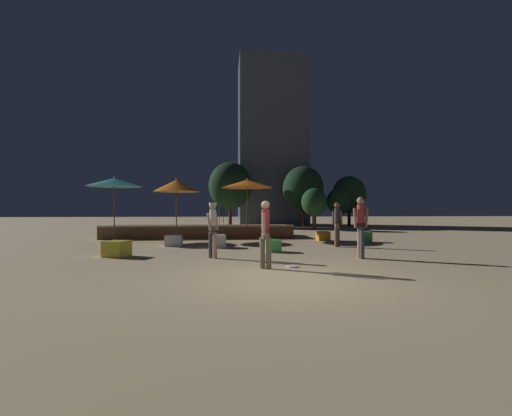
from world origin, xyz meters
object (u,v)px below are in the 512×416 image
at_px(cube_seat_0, 218,241).
at_px(person_3, 337,223).
at_px(background_tree_3, 314,202).
at_px(cube_seat_3, 273,246).
at_px(background_tree_4, 349,195).
at_px(person_1, 265,233).
at_px(person_0, 361,224).
at_px(patio_umbrella_1, 176,186).
at_px(cube_seat_4, 365,237).
at_px(bistro_chair_1, 250,213).
at_px(cube_seat_1, 117,249).
at_px(background_tree_2, 230,186).
at_px(bistro_chair_0, 221,213).
at_px(patio_umbrella_0, 247,184).
at_px(background_tree_1, 339,202).
at_px(person_2, 213,227).
at_px(cube_seat_5, 174,240).
at_px(cube_seat_2, 323,236).
at_px(frisbee_disc, 292,266).
at_px(background_tree_0, 303,189).
at_px(patio_umbrella_2, 114,182).

height_order(cube_seat_0, person_3, person_3).
bearing_deg(cube_seat_0, background_tree_3, 57.96).
distance_m(cube_seat_3, background_tree_4, 19.10).
xyz_separation_m(cube_seat_3, person_1, (-0.65, -3.20, 0.66)).
relative_size(person_0, background_tree_3, 0.62).
height_order(patio_umbrella_1, cube_seat_4, patio_umbrella_1).
height_order(patio_umbrella_1, bistro_chair_1, patio_umbrella_1).
height_order(cube_seat_1, background_tree_2, background_tree_2).
bearing_deg(background_tree_3, cube_seat_1, -126.99).
relative_size(person_3, bistro_chair_1, 1.87).
distance_m(cube_seat_4, bistro_chair_0, 7.58).
relative_size(patio_umbrella_0, background_tree_1, 0.91).
bearing_deg(person_2, cube_seat_5, 154.02).
distance_m(cube_seat_5, background_tree_2, 14.88).
xyz_separation_m(cube_seat_2, frisbee_disc, (-2.82, -6.95, -0.19)).
bearing_deg(cube_seat_3, bistro_chair_0, 104.31).
bearing_deg(cube_seat_2, background_tree_0, 81.11).
relative_size(background_tree_1, background_tree_4, 0.76).
height_order(patio_umbrella_0, background_tree_0, background_tree_0).
relative_size(cube_seat_1, background_tree_4, 0.19).
xyz_separation_m(cube_seat_3, background_tree_4, (8.91, 16.72, 2.48)).
xyz_separation_m(person_0, background_tree_1, (5.48, 17.79, 1.09)).
xyz_separation_m(person_0, person_3, (0.33, 3.07, -0.08)).
relative_size(background_tree_3, background_tree_4, 0.68).
bearing_deg(person_3, bistro_chair_1, 71.07).
bearing_deg(person_2, person_3, 69.26).
xyz_separation_m(background_tree_1, background_tree_4, (1.11, 0.67, 0.61)).
bearing_deg(background_tree_0, person_1, -105.80).
height_order(background_tree_3, background_tree_4, background_tree_4).
bearing_deg(background_tree_3, cube_seat_2, -102.22).
height_order(patio_umbrella_2, cube_seat_1, patio_umbrella_2).
bearing_deg(bistro_chair_0, frisbee_disc, 54.11).
height_order(patio_umbrella_0, background_tree_3, patio_umbrella_0).
bearing_deg(bistro_chair_0, background_tree_3, 169.75).
xyz_separation_m(patio_umbrella_0, background_tree_2, (-0.60, 11.61, 0.70)).
bearing_deg(cube_seat_3, background_tree_3, 68.83).
height_order(cube_seat_3, background_tree_0, background_tree_0).
height_order(patio_umbrella_1, person_1, patio_umbrella_1).
height_order(patio_umbrella_0, bistro_chair_1, patio_umbrella_0).
bearing_deg(cube_seat_2, background_tree_3, 77.78).
height_order(cube_seat_1, cube_seat_2, cube_seat_1).
bearing_deg(patio_umbrella_1, background_tree_2, 77.38).
xyz_separation_m(patio_umbrella_0, cube_seat_2, (3.40, -1.08, -2.44)).
bearing_deg(cube_seat_1, frisbee_disc, -25.43).
bearing_deg(cube_seat_3, patio_umbrella_0, 96.15).
height_order(person_3, background_tree_4, background_tree_4).
bearing_deg(patio_umbrella_0, patio_umbrella_2, -177.25).
bearing_deg(background_tree_4, patio_umbrella_0, -128.88).
relative_size(cube_seat_1, cube_seat_5, 1.25).
height_order(person_0, bistro_chair_1, person_0).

